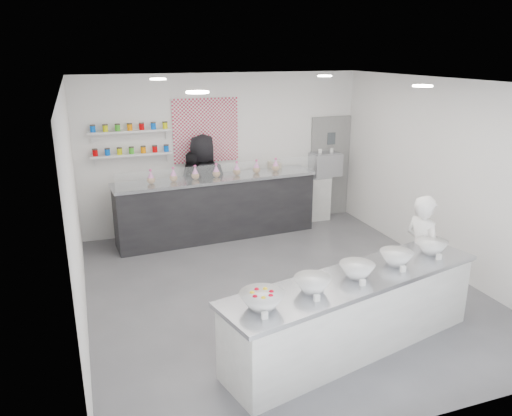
{
  "coord_description": "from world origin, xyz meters",
  "views": [
    {
      "loc": [
        -2.6,
        -6.19,
        3.4
      ],
      "look_at": [
        -0.26,
        0.4,
        1.18
      ],
      "focal_mm": 35.0,
      "sensor_mm": 36.0,
      "label": 1
    }
  ],
  "objects": [
    {
      "name": "preserve_jars",
      "position": [
        -1.75,
        2.88,
        1.88
      ],
      "size": [
        1.45,
        0.1,
        0.56
      ],
      "primitive_type": null,
      "color": "#C60003",
      "rests_on": "jar_shelf_lower"
    },
    {
      "name": "prep_counter",
      "position": [
        0.22,
        -1.69,
        0.46
      ],
      "size": [
        3.48,
        1.55,
        0.93
      ],
      "primitive_type": "cube",
      "rotation": [
        0.0,
        0.0,
        0.24
      ],
      "color": "beige",
      "rests_on": "floor"
    },
    {
      "name": "label_cards",
      "position": [
        0.1,
        -2.2,
        0.96
      ],
      "size": [
        2.66,
        0.04,
        0.07
      ],
      "primitive_type": null,
      "color": "white",
      "rests_on": "prep_counter"
    },
    {
      "name": "sneeze_guard",
      "position": [
        -0.29,
        2.09,
        1.33
      ],
      "size": [
        3.71,
        0.26,
        0.32
      ],
      "primitive_type": "cube",
      "rotation": [
        0.0,
        0.0,
        0.07
      ],
      "color": "white",
      "rests_on": "back_bar"
    },
    {
      "name": "right_wall",
      "position": [
        2.75,
        0.0,
        1.5
      ],
      "size": [
        0.0,
        6.0,
        6.0
      ],
      "primitive_type": "plane",
      "rotation": [
        1.57,
        0.0,
        -1.57
      ],
      "color": "white",
      "rests_on": "floor"
    },
    {
      "name": "prep_bowls",
      "position": [
        0.22,
        -1.69,
        1.01
      ],
      "size": [
        3.04,
        1.2,
        0.16
      ],
      "primitive_type": null,
      "rotation": [
        0.0,
        0.0,
        0.24
      ],
      "color": "white",
      "rests_on": "prep_counter"
    },
    {
      "name": "back_wall",
      "position": [
        0.0,
        3.0,
        1.5
      ],
      "size": [
        5.5,
        0.0,
        5.5
      ],
      "primitive_type": "plane",
      "rotation": [
        1.57,
        0.0,
        0.0
      ],
      "color": "white",
      "rests_on": "floor"
    },
    {
      "name": "ceiling",
      "position": [
        0.0,
        0.0,
        3.0
      ],
      "size": [
        6.0,
        6.0,
        0.0
      ],
      "primitive_type": "plane",
      "rotation": [
        3.14,
        0.0,
        0.0
      ],
      "color": "white",
      "rests_on": "floor"
    },
    {
      "name": "downlight_3",
      "position": [
        1.4,
        1.6,
        2.98
      ],
      "size": [
        0.24,
        0.24,
        0.02
      ],
      "primitive_type": "cylinder",
      "color": "white",
      "rests_on": "ceiling"
    },
    {
      "name": "pattern_panel",
      "position": [
        -0.35,
        2.98,
        1.95
      ],
      "size": [
        1.25,
        0.03,
        1.2
      ],
      "primitive_type": "cube",
      "color": "#B21C3A",
      "rests_on": "back_wall"
    },
    {
      "name": "espresso_machine",
      "position": [
        2.1,
        2.78,
        1.16
      ],
      "size": [
        0.6,
        0.41,
        0.46
      ],
      "primitive_type": "cube",
      "color": "#93969E",
      "rests_on": "espresso_ledge"
    },
    {
      "name": "woman_prep",
      "position": [
        1.58,
        -1.09,
        0.8
      ],
      "size": [
        0.45,
        0.62,
        1.6
      ],
      "primitive_type": "imported",
      "rotation": [
        0.0,
        0.0,
        1.69
      ],
      "color": "white",
      "rests_on": "floor"
    },
    {
      "name": "back_bar",
      "position": [
        -0.31,
        2.42,
        0.58
      ],
      "size": [
        3.81,
        0.93,
        1.17
      ],
      "primitive_type": "cube",
      "rotation": [
        0.0,
        0.0,
        0.07
      ],
      "color": "black",
      "rests_on": "floor"
    },
    {
      "name": "jar_shelf_lower",
      "position": [
        -1.75,
        2.9,
        1.6
      ],
      "size": [
        1.45,
        0.22,
        0.04
      ],
      "primitive_type": "cube",
      "color": "silver",
      "rests_on": "back_wall"
    },
    {
      "name": "back_door",
      "position": [
        2.3,
        2.97,
        1.05
      ],
      "size": [
        0.88,
        0.04,
        2.1
      ],
      "primitive_type": "cube",
      "color": "gray",
      "rests_on": "floor"
    },
    {
      "name": "downlight_2",
      "position": [
        -1.4,
        1.6,
        2.98
      ],
      "size": [
        0.24,
        0.24,
        0.02
      ],
      "primitive_type": "cylinder",
      "color": "white",
      "rests_on": "ceiling"
    },
    {
      "name": "jar_shelf_upper",
      "position": [
        -1.75,
        2.9,
        2.02
      ],
      "size": [
        1.45,
        0.22,
        0.04
      ],
      "primitive_type": "cube",
      "color": "silver",
      "rests_on": "back_wall"
    },
    {
      "name": "floor",
      "position": [
        0.0,
        0.0,
        0.0
      ],
      "size": [
        6.0,
        6.0,
        0.0
      ],
      "primitive_type": "plane",
      "color": "#515156",
      "rests_on": "ground"
    },
    {
      "name": "left_wall",
      "position": [
        -2.75,
        0.0,
        1.5
      ],
      "size": [
        0.0,
        6.0,
        6.0
      ],
      "primitive_type": "plane",
      "rotation": [
        1.57,
        0.0,
        1.57
      ],
      "color": "white",
      "rests_on": "floor"
    },
    {
      "name": "staff_right",
      "position": [
        -0.5,
        2.67,
        0.96
      ],
      "size": [
        1.07,
        0.85,
        1.93
      ],
      "primitive_type": "imported",
      "rotation": [
        0.0,
        0.0,
        2.87
      ],
      "color": "black",
      "rests_on": "floor"
    },
    {
      "name": "downlight_1",
      "position": [
        1.4,
        -1.0,
        2.98
      ],
      "size": [
        0.24,
        0.24,
        0.02
      ],
      "primitive_type": "cylinder",
      "color": "white",
      "rests_on": "ceiling"
    },
    {
      "name": "cup_stacks",
      "position": [
        1.0,
        2.78,
        1.1
      ],
      "size": [
        0.25,
        0.24,
        0.34
      ],
      "primitive_type": null,
      "color": "tan",
      "rests_on": "espresso_ledge"
    },
    {
      "name": "cookie_bags",
      "position": [
        -0.31,
        2.42,
        1.3
      ],
      "size": [
        2.54,
        0.31,
        0.26
      ],
      "primitive_type": null,
      "rotation": [
        0.0,
        0.0,
        0.07
      ],
      "color": "#FA7ADE",
      "rests_on": "back_bar"
    },
    {
      "name": "staff_left",
      "position": [
        -0.71,
        2.67,
        0.81
      ],
      "size": [
        0.81,
        0.64,
        1.62
      ],
      "primitive_type": "imported",
      "rotation": [
        0.0,
        0.0,
        3.11
      ],
      "color": "black",
      "rests_on": "floor"
    },
    {
      "name": "downlight_0",
      "position": [
        -1.4,
        -1.0,
        2.98
      ],
      "size": [
        0.24,
        0.24,
        0.02
      ],
      "primitive_type": "cylinder",
      "color": "white",
      "rests_on": "ceiling"
    },
    {
      "name": "espresso_ledge",
      "position": [
        1.55,
        2.78,
        0.46
      ],
      "size": [
        1.25,
        0.4,
        0.93
      ],
      "primitive_type": "cube",
      "color": "beige",
      "rests_on": "floor"
    }
  ]
}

